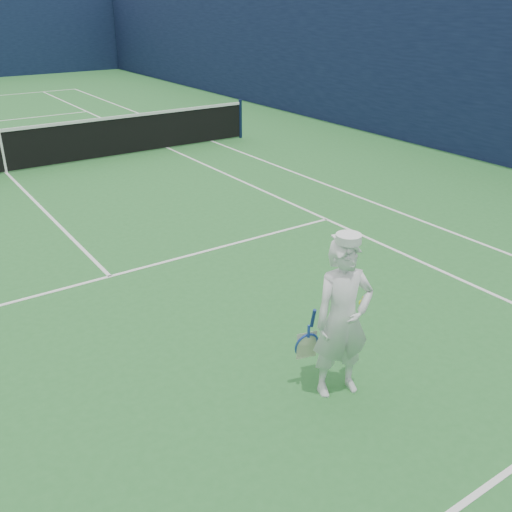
{
  "coord_description": "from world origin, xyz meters",
  "views": [
    {
      "loc": [
        -2.41,
        -13.69,
        3.71
      ],
      "look_at": [
        0.99,
        -8.71,
        0.95
      ],
      "focal_mm": 40.0,
      "sensor_mm": 36.0,
      "label": 1
    }
  ],
  "objects": [
    {
      "name": "tennis_net",
      "position": [
        0.0,
        0.0,
        0.55
      ],
      "size": [
        12.88,
        0.09,
        1.07
      ],
      "color": "#141E4C",
      "rests_on": "ground"
    },
    {
      "name": "court_markings",
      "position": [
        0.0,
        0.0,
        0.0
      ],
      "size": [
        11.03,
        23.83,
        0.01
      ],
      "color": "white",
      "rests_on": "ground"
    },
    {
      "name": "tennis_player",
      "position": [
        0.99,
        -10.21,
        0.84
      ],
      "size": [
        0.73,
        0.62,
        1.73
      ],
      "rotation": [
        0.0,
        0.0,
        -0.26
      ],
      "color": "white",
      "rests_on": "ground"
    },
    {
      "name": "ground",
      "position": [
        0.0,
        0.0,
        0.0
      ],
      "size": [
        80.0,
        80.0,
        0.0
      ],
      "primitive_type": "plane",
      "color": "#2A6F2F",
      "rests_on": "ground"
    }
  ]
}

